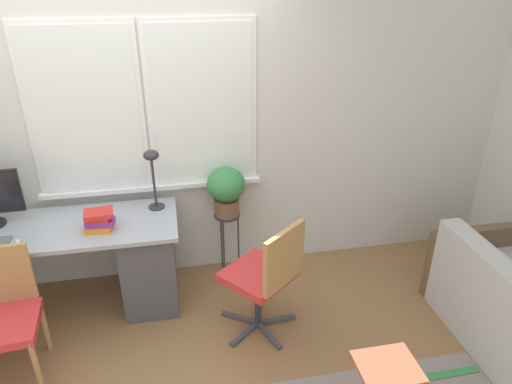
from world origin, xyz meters
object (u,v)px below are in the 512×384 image
book_stack (99,220)px  potted_plant (226,188)px  plant_stand (227,223)px  folding_stool (387,371)px  desk_lamp (152,165)px  desk_chair_wooden (2,314)px  mouse (18,242)px  office_chair_swivel (266,275)px

book_stack → potted_plant: bearing=19.0°
plant_stand → folding_stool: size_ratio=1.43×
desk_lamp → desk_chair_wooden: bearing=-143.2°
mouse → plant_stand: 1.56m
desk_lamp → potted_plant: (0.56, 0.06, -0.28)m
potted_plant → plant_stand: bearing=0.0°
plant_stand → folding_stool: (0.70, -1.60, -0.14)m
desk_chair_wooden → potted_plant: (1.55, 0.80, 0.36)m
office_chair_swivel → potted_plant: potted_plant is taller
desk_chair_wooden → office_chair_swivel: 1.71m
book_stack → mouse: bearing=-170.3°
mouse → plant_stand: (1.49, 0.42, -0.26)m
office_chair_swivel → folding_stool: size_ratio=2.22×
mouse → desk_lamp: desk_lamp is taller
office_chair_swivel → plant_stand: office_chair_swivel is taller
office_chair_swivel → folding_stool: office_chair_swivel is taller
mouse → potted_plant: bearing=15.8°
mouse → desk_lamp: size_ratio=0.13×
plant_stand → folding_stool: 1.75m
mouse → folding_stool: size_ratio=0.15×
desk_lamp → book_stack: size_ratio=2.21×
desk_lamp → plant_stand: size_ratio=0.81×
potted_plant → office_chair_swivel: bearing=-77.6°
desk_lamp → potted_plant: size_ratio=1.16×
plant_stand → desk_lamp: bearing=-173.5°
folding_stool → plant_stand: bearing=113.5°
desk_lamp → potted_plant: 0.63m
desk_chair_wooden → folding_stool: 2.38m
potted_plant → folding_stool: potted_plant is taller
book_stack → office_chair_swivel: office_chair_swivel is taller
book_stack → office_chair_swivel: 1.25m
desk_chair_wooden → potted_plant: size_ratio=2.12×
desk_chair_wooden → plant_stand: bearing=22.8°
office_chair_swivel → plant_stand: size_ratio=1.56×
desk_chair_wooden → plant_stand: desk_chair_wooden is taller
office_chair_swivel → potted_plant: bearing=-116.7°
mouse → desk_lamp: bearing=21.0°
desk_chair_wooden → office_chair_swivel: bearing=-3.2°
mouse → desk_chair_wooden: desk_chair_wooden is taller
folding_stool → mouse: bearing=151.5°
desk_chair_wooden → mouse: bearing=76.4°
office_chair_swivel → folding_stool: bearing=83.0°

